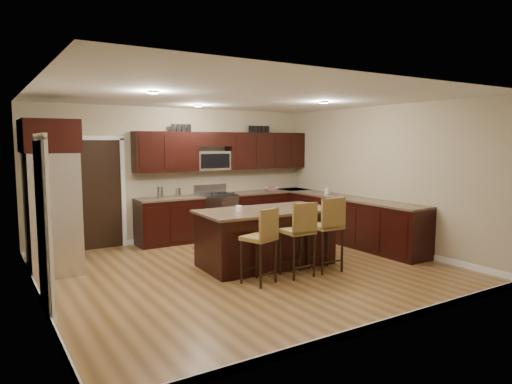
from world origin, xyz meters
TOP-DOWN VIEW (x-y plane):
  - floor at (0.00, 0.00)m, footprint 6.00×6.00m
  - ceiling at (0.00, 0.00)m, footprint 6.00×6.00m
  - wall_back at (0.00, 2.75)m, footprint 6.00×0.00m
  - wall_left at (-3.00, 0.00)m, footprint 0.00×5.50m
  - wall_right at (3.00, 0.00)m, footprint 0.00×5.50m
  - base_cabinets at (1.90, 1.45)m, footprint 4.02×3.96m
  - upper_cabinets at (1.04, 2.58)m, footprint 4.00×0.33m
  - range at (0.68, 2.45)m, footprint 0.76×0.64m
  - microwave at (0.68, 2.60)m, footprint 0.76×0.31m
  - doorway at (-1.65, 2.73)m, footprint 0.85×0.03m
  - pantry_door at (-2.98, -0.30)m, footprint 0.03×0.80m
  - letter_decor at (0.90, 2.58)m, footprint 2.20×0.03m
  - island at (0.40, 0.11)m, footprint 2.24×1.24m
  - stool_left at (-0.21, -0.74)m, footprint 0.52×0.52m
  - stool_mid at (0.45, -0.74)m, footprint 0.44×0.44m
  - stool_right at (1.00, -0.74)m, footprint 0.46×0.46m
  - refrigerator at (-2.62, 1.50)m, footprint 0.79×0.99m
  - floor_mat at (0.38, 1.53)m, footprint 1.12×0.85m
  - fruit_bowl at (2.09, 2.45)m, footprint 0.31×0.31m
  - soap_bottle at (2.70, 1.25)m, footprint 0.09×0.09m
  - canister_tall at (-0.54, 2.45)m, footprint 0.12×0.12m
  - canister_short at (-0.16, 2.45)m, footprint 0.11×0.11m
  - island_jar at (-0.10, 0.11)m, footprint 0.10×0.10m

SIDE VIEW (x-z plane):
  - floor at x=0.00m, z-range 0.00..0.00m
  - floor_mat at x=0.38m, z-range 0.00..0.01m
  - island at x=0.40m, z-range -0.03..0.89m
  - base_cabinets at x=1.90m, z-range 0.00..0.92m
  - range at x=0.68m, z-range -0.08..1.03m
  - stool_left at x=-0.21m, z-range 0.14..1.23m
  - stool_mid at x=0.45m, z-range 0.14..1.28m
  - stool_right at x=1.00m, z-range 0.14..1.31m
  - fruit_bowl at x=2.09m, z-range 0.92..0.99m
  - island_jar at x=-0.10m, z-range 0.92..1.02m
  - soap_bottle at x=2.70m, z-range 0.92..1.09m
  - canister_short at x=-0.16m, z-range 0.92..1.10m
  - pantry_door at x=-2.98m, z-range 0.00..2.04m
  - doorway at x=-1.65m, z-range 0.00..2.06m
  - canister_tall at x=-0.54m, z-range 0.92..1.14m
  - refrigerator at x=-2.62m, z-range 0.03..2.38m
  - wall_back at x=0.00m, z-range -1.65..4.35m
  - wall_left at x=-3.00m, z-range -1.40..4.10m
  - wall_right at x=3.00m, z-range -1.40..4.10m
  - microwave at x=0.68m, z-range 1.42..1.82m
  - upper_cabinets at x=1.04m, z-range 1.44..2.24m
  - letter_decor at x=0.90m, z-range 2.22..2.37m
  - ceiling at x=0.00m, z-range 2.70..2.70m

